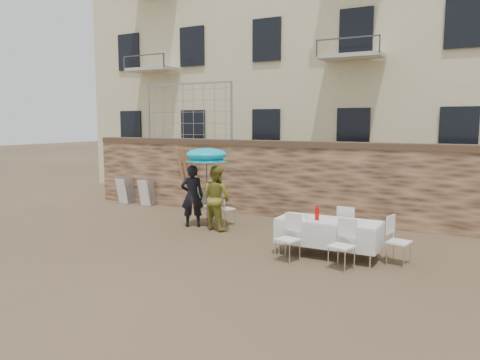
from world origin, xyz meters
The scene contains 18 objects.
ground centered at (0.00, 0.00, 0.00)m, with size 80.00×80.00×0.00m, color brown.
stone_wall centered at (0.00, 5.00, 1.10)m, with size 13.00×0.50×2.20m, color brown.
apartment_building centered at (0.00, 12.00, 7.50)m, with size 20.00×8.00×15.00m, color beige.
chain_link_fence centered at (-3.00, 5.00, 3.10)m, with size 3.20×0.06×1.80m, color gray, non-canonical shape.
man_suit centered at (-1.26, 2.61, 0.83)m, with size 0.60×0.40×1.66m, color black.
woman_dress centered at (-0.51, 2.61, 0.83)m, with size 0.81×0.63×1.67m, color gold.
umbrella centered at (-0.86, 2.71, 1.88)m, with size 1.13×1.13×1.99m.
couple_chair_left centered at (-1.26, 3.16, 0.48)m, with size 0.48×0.48×0.96m, color white, non-canonical shape.
couple_chair_right centered at (-0.56, 3.16, 0.48)m, with size 0.48×0.48×0.96m, color white, non-canonical shape.
banquet_table centered at (2.80, 1.61, 0.73)m, with size 2.10×0.85×0.78m.
soda_bottle centered at (2.60, 1.46, 0.91)m, with size 0.09×0.09×0.26m, color red.
table_chair_front_left centered at (2.20, 0.86, 0.48)m, with size 0.48×0.48×0.96m, color white, non-canonical shape.
table_chair_front_right centered at (3.30, 0.86, 0.48)m, with size 0.48×0.48×0.96m, color white, non-canonical shape.
table_chair_back centered at (3.00, 2.41, 0.48)m, with size 0.48×0.48×0.96m, color white, non-canonical shape.
table_chair_side centered at (4.20, 1.71, 0.48)m, with size 0.48×0.48×0.96m, color white, non-canonical shape.
chair_stack_left centered at (-5.27, 4.67, 0.46)m, with size 0.46×0.55×0.92m, color white, non-canonical shape.
chair_stack_right centered at (-4.37, 4.67, 0.46)m, with size 0.46×0.47×0.92m, color white, non-canonical shape.
wood_planks centered at (-2.77, 4.74, 1.00)m, with size 0.70×0.20×2.00m, color #A37749, non-canonical shape.
Camera 1 is at (5.67, -7.63, 2.79)m, focal length 35.00 mm.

